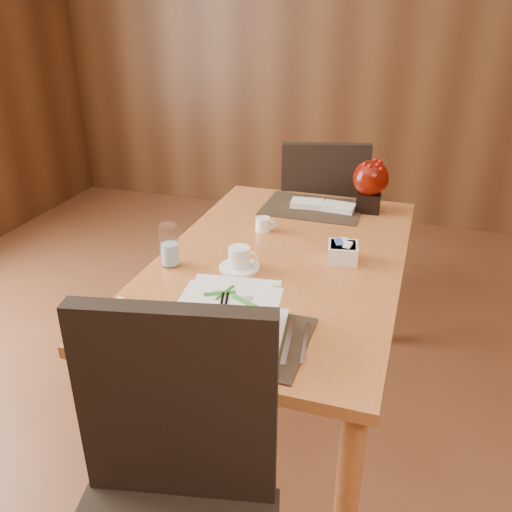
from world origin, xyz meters
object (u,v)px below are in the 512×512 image
(soup_setting, at_px, (229,319))
(berry_decor, at_px, (370,183))
(water_glass, at_px, (170,245))
(coffee_cup, at_px, (239,259))
(sugar_caddy, at_px, (343,252))
(near_chair, at_px, (169,511))
(far_chair, at_px, (321,217))
(bread_plate, at_px, (117,316))
(dining_table, at_px, (280,280))
(creamer_jug, at_px, (263,224))

(soup_setting, distance_m, berry_decor, 1.18)
(water_glass, bearing_deg, soup_setting, -44.98)
(coffee_cup, relative_size, sugar_caddy, 1.36)
(near_chair, distance_m, far_chair, 1.97)
(soup_setting, distance_m, near_chair, 0.53)
(coffee_cup, relative_size, water_glass, 0.93)
(sugar_caddy, height_order, near_chair, near_chair)
(near_chair, bearing_deg, bread_plate, 118.13)
(dining_table, xyz_separation_m, berry_decor, (0.25, 0.60, 0.23))
(sugar_caddy, bearing_deg, berry_decor, 87.48)
(dining_table, distance_m, near_chair, 1.04)
(coffee_cup, xyz_separation_m, bread_plate, (-0.25, -0.43, -0.03))
(dining_table, xyz_separation_m, water_glass, (-0.37, -0.18, 0.18))
(creamer_jug, distance_m, bread_plate, 0.82)
(dining_table, bearing_deg, bread_plate, -123.33)
(water_glass, xyz_separation_m, berry_decor, (0.62, 0.78, 0.05))
(dining_table, relative_size, soup_setting, 4.35)
(sugar_caddy, distance_m, bread_plate, 0.85)
(sugar_caddy, bearing_deg, water_glass, -158.60)
(near_chair, bearing_deg, creamer_jug, 85.69)
(bread_plate, distance_m, far_chair, 1.55)
(water_glass, bearing_deg, creamer_jug, 60.96)
(berry_decor, bearing_deg, dining_table, -112.67)
(berry_decor, bearing_deg, coffee_cup, -116.88)
(soup_setting, bearing_deg, dining_table, 82.26)
(creamer_jug, bearing_deg, dining_table, -57.01)
(coffee_cup, bearing_deg, dining_table, 47.78)
(dining_table, distance_m, bread_plate, 0.68)
(water_glass, bearing_deg, far_chair, 73.09)
(water_glass, height_order, sugar_caddy, water_glass)
(creamer_jug, bearing_deg, near_chair, -81.61)
(berry_decor, relative_size, far_chair, 0.24)
(near_chair, bearing_deg, far_chair, 79.75)
(sugar_caddy, bearing_deg, bread_plate, -134.22)
(far_chair, bearing_deg, berry_decor, 114.10)
(berry_decor, height_order, bread_plate, berry_decor)
(berry_decor, distance_m, bread_plate, 1.32)
(dining_table, bearing_deg, berry_decor, 67.33)
(creamer_jug, relative_size, near_chair, 0.08)
(coffee_cup, height_order, water_glass, water_glass)
(berry_decor, xyz_separation_m, near_chair, (-0.22, -1.63, -0.29))
(dining_table, xyz_separation_m, bread_plate, (-0.37, -0.56, 0.10))
(coffee_cup, bearing_deg, berry_decor, 63.12)
(dining_table, height_order, creamer_jug, creamer_jug)
(near_chair, xyz_separation_m, far_chair, (-0.06, 1.97, -0.04))
(soup_setting, distance_m, creamer_jug, 0.79)
(water_glass, height_order, berry_decor, berry_decor)
(far_chair, bearing_deg, soup_setting, 75.64)
(soup_setting, xyz_separation_m, far_chair, (-0.03, 1.49, -0.25))
(soup_setting, relative_size, berry_decor, 1.46)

